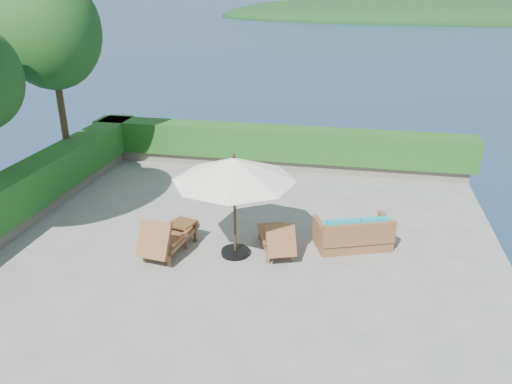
% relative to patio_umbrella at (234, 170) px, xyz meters
% --- Properties ---
extents(ground, '(12.00, 12.00, 0.00)m').
position_rel_patio_umbrella_xyz_m(ground, '(-0.05, 0.27, -2.01)').
color(ground, gray).
rests_on(ground, ground).
extents(foundation, '(12.00, 12.00, 3.00)m').
position_rel_patio_umbrella_xyz_m(foundation, '(-0.05, 0.27, -3.56)').
color(foundation, '#4C453D').
rests_on(foundation, ocean).
extents(ocean, '(600.00, 600.00, 0.00)m').
position_rel_patio_umbrella_xyz_m(ocean, '(-0.05, 0.27, -5.01)').
color(ocean, '#18314D').
rests_on(ocean, ground).
extents(offshore_island, '(126.00, 57.60, 12.60)m').
position_rel_patio_umbrella_xyz_m(offshore_island, '(24.95, 140.27, -5.01)').
color(offshore_island, '#133216').
rests_on(offshore_island, ocean).
extents(planter_wall_far, '(12.00, 0.60, 0.36)m').
position_rel_patio_umbrella_xyz_m(planter_wall_far, '(-0.05, 5.87, -1.83)').
color(planter_wall_far, slate).
rests_on(planter_wall_far, ground).
extents(planter_wall_left, '(0.60, 12.00, 0.36)m').
position_rel_patio_umbrella_xyz_m(planter_wall_left, '(-5.65, 0.27, -1.83)').
color(planter_wall_left, slate).
rests_on(planter_wall_left, ground).
extents(hedge_far, '(12.40, 0.90, 1.00)m').
position_rel_patio_umbrella_xyz_m(hedge_far, '(-0.05, 5.87, -1.16)').
color(hedge_far, '#1B4213').
rests_on(hedge_far, planter_wall_far).
extents(hedge_left, '(0.90, 12.40, 1.00)m').
position_rel_patio_umbrella_xyz_m(hedge_left, '(-5.65, 0.27, -1.16)').
color(hedge_left, '#1B4213').
rests_on(hedge_left, planter_wall_left).
extents(tree_far, '(2.80, 2.80, 6.03)m').
position_rel_patio_umbrella_xyz_m(tree_far, '(-6.05, 3.47, 2.39)').
color(tree_far, '#47321B').
rests_on(tree_far, ground).
extents(patio_umbrella, '(3.06, 3.06, 2.38)m').
position_rel_patio_umbrella_xyz_m(patio_umbrella, '(0.00, 0.00, 0.00)').
color(patio_umbrella, black).
rests_on(patio_umbrella, ground).
extents(lounge_left, '(0.93, 1.82, 1.00)m').
position_rel_patio_umbrella_xyz_m(lounge_left, '(-1.50, -0.29, -1.59)').
color(lounge_left, brown).
rests_on(lounge_left, ground).
extents(lounge_right, '(1.13, 1.67, 0.89)m').
position_rel_patio_umbrella_xyz_m(lounge_right, '(0.89, 0.26, -1.64)').
color(lounge_right, brown).
rests_on(lounge_right, ground).
extents(side_table, '(0.64, 0.64, 0.55)m').
position_rel_patio_umbrella_xyz_m(side_table, '(-1.30, 0.26, -1.56)').
color(side_table, brown).
rests_on(side_table, ground).
extents(wicker_loveseat, '(1.88, 1.40, 0.83)m').
position_rel_patio_umbrella_xyz_m(wicker_loveseat, '(2.58, 0.85, -1.69)').
color(wicker_loveseat, brown).
rests_on(wicker_loveseat, ground).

